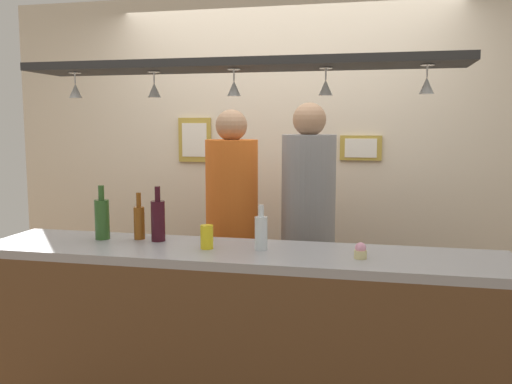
{
  "coord_description": "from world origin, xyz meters",
  "views": [
    {
      "loc": [
        0.69,
        -2.98,
        1.64
      ],
      "look_at": [
        0.0,
        0.1,
        1.25
      ],
      "focal_mm": 38.29,
      "sensor_mm": 36.0,
      "label": 1
    }
  ],
  "objects_px": {
    "bottle_beer_amber_tall": "(139,221)",
    "bottle_soda_clear": "(261,232)",
    "bottle_wine_dark_red": "(158,220)",
    "person_middle_orange_shirt": "(232,215)",
    "drink_can": "(207,237)",
    "picture_frame_lower_pair": "(361,148)",
    "person_right_grey_shirt": "(308,214)",
    "bottle_champagne_green": "(102,218)",
    "picture_frame_caricature": "(195,140)",
    "cupcake": "(360,251)"
  },
  "relations": [
    {
      "from": "bottle_soda_clear",
      "to": "bottle_champagne_green",
      "type": "distance_m",
      "value": 0.92
    },
    {
      "from": "cupcake",
      "to": "bottle_champagne_green",
      "type": "bearing_deg",
      "value": 174.23
    },
    {
      "from": "bottle_beer_amber_tall",
      "to": "bottle_soda_clear",
      "type": "distance_m",
      "value": 0.72
    },
    {
      "from": "drink_can",
      "to": "person_right_grey_shirt",
      "type": "bearing_deg",
      "value": 61.61
    },
    {
      "from": "person_middle_orange_shirt",
      "to": "bottle_beer_amber_tall",
      "type": "xyz_separation_m",
      "value": [
        -0.36,
        -0.64,
        0.06
      ]
    },
    {
      "from": "cupcake",
      "to": "picture_frame_caricature",
      "type": "height_order",
      "value": "picture_frame_caricature"
    },
    {
      "from": "drink_can",
      "to": "picture_frame_lower_pair",
      "type": "xyz_separation_m",
      "value": [
        0.72,
        1.42,
        0.4
      ]
    },
    {
      "from": "person_middle_orange_shirt",
      "to": "bottle_wine_dark_red",
      "type": "xyz_separation_m",
      "value": [
        -0.24,
        -0.66,
        0.08
      ]
    },
    {
      "from": "bottle_wine_dark_red",
      "to": "person_middle_orange_shirt",
      "type": "bearing_deg",
      "value": 70.22
    },
    {
      "from": "bottle_beer_amber_tall",
      "to": "cupcake",
      "type": "bearing_deg",
      "value": -8.67
    },
    {
      "from": "bottle_soda_clear",
      "to": "drink_can",
      "type": "bearing_deg",
      "value": -172.92
    },
    {
      "from": "person_right_grey_shirt",
      "to": "picture_frame_caricature",
      "type": "bearing_deg",
      "value": 146.61
    },
    {
      "from": "bottle_soda_clear",
      "to": "person_middle_orange_shirt",
      "type": "bearing_deg",
      "value": 115.36
    },
    {
      "from": "bottle_soda_clear",
      "to": "picture_frame_lower_pair",
      "type": "height_order",
      "value": "picture_frame_lower_pair"
    },
    {
      "from": "person_middle_orange_shirt",
      "to": "cupcake",
      "type": "relative_size",
      "value": 22.25
    },
    {
      "from": "bottle_soda_clear",
      "to": "picture_frame_caricature",
      "type": "height_order",
      "value": "picture_frame_caricature"
    },
    {
      "from": "person_middle_orange_shirt",
      "to": "bottle_soda_clear",
      "type": "distance_m",
      "value": 0.83
    },
    {
      "from": "cupcake",
      "to": "picture_frame_lower_pair",
      "type": "relative_size",
      "value": 0.26
    },
    {
      "from": "bottle_wine_dark_red",
      "to": "cupcake",
      "type": "distance_m",
      "value": 1.11
    },
    {
      "from": "bottle_wine_dark_red",
      "to": "picture_frame_lower_pair",
      "type": "distance_m",
      "value": 1.7
    },
    {
      "from": "person_right_grey_shirt",
      "to": "bottle_soda_clear",
      "type": "bearing_deg",
      "value": -101.08
    },
    {
      "from": "bottle_beer_amber_tall",
      "to": "bottle_wine_dark_red",
      "type": "bearing_deg",
      "value": -10.24
    },
    {
      "from": "person_middle_orange_shirt",
      "to": "bottle_champagne_green",
      "type": "height_order",
      "value": "person_middle_orange_shirt"
    },
    {
      "from": "bottle_champagne_green",
      "to": "picture_frame_caricature",
      "type": "distance_m",
      "value": 1.38
    },
    {
      "from": "person_right_grey_shirt",
      "to": "bottle_beer_amber_tall",
      "type": "distance_m",
      "value": 1.07
    },
    {
      "from": "person_middle_orange_shirt",
      "to": "drink_can",
      "type": "bearing_deg",
      "value": -84.29
    },
    {
      "from": "person_middle_orange_shirt",
      "to": "picture_frame_lower_pair",
      "type": "height_order",
      "value": "person_middle_orange_shirt"
    },
    {
      "from": "picture_frame_lower_pair",
      "to": "bottle_wine_dark_red",
      "type": "bearing_deg",
      "value": -128.6
    },
    {
      "from": "person_right_grey_shirt",
      "to": "bottle_beer_amber_tall",
      "type": "bearing_deg",
      "value": -143.37
    },
    {
      "from": "bottle_soda_clear",
      "to": "person_right_grey_shirt",
      "type": "bearing_deg",
      "value": 78.92
    },
    {
      "from": "drink_can",
      "to": "bottle_soda_clear",
      "type": "bearing_deg",
      "value": 7.08
    },
    {
      "from": "drink_can",
      "to": "picture_frame_caricature",
      "type": "relative_size",
      "value": 0.36
    },
    {
      "from": "drink_can",
      "to": "picture_frame_lower_pair",
      "type": "relative_size",
      "value": 0.41
    },
    {
      "from": "picture_frame_caricature",
      "to": "bottle_champagne_green",
      "type": "bearing_deg",
      "value": -93.99
    },
    {
      "from": "bottle_wine_dark_red",
      "to": "bottle_soda_clear",
      "type": "xyz_separation_m",
      "value": [
        0.59,
        -0.09,
        -0.03
      ]
    },
    {
      "from": "bottle_champagne_green",
      "to": "cupcake",
      "type": "height_order",
      "value": "bottle_champagne_green"
    },
    {
      "from": "bottle_beer_amber_tall",
      "to": "bottle_soda_clear",
      "type": "relative_size",
      "value": 1.13
    },
    {
      "from": "cupcake",
      "to": "bottle_beer_amber_tall",
      "type": "bearing_deg",
      "value": 171.33
    },
    {
      "from": "drink_can",
      "to": "picture_frame_caricature",
      "type": "height_order",
      "value": "picture_frame_caricature"
    },
    {
      "from": "drink_can",
      "to": "bottle_champagne_green",
      "type": "bearing_deg",
      "value": 170.98
    },
    {
      "from": "bottle_beer_amber_tall",
      "to": "picture_frame_lower_pair",
      "type": "relative_size",
      "value": 0.87
    },
    {
      "from": "picture_frame_caricature",
      "to": "bottle_wine_dark_red",
      "type": "bearing_deg",
      "value": -79.97
    },
    {
      "from": "person_right_grey_shirt",
      "to": "bottle_wine_dark_red",
      "type": "relative_size",
      "value": 5.92
    },
    {
      "from": "bottle_wine_dark_red",
      "to": "bottle_soda_clear",
      "type": "height_order",
      "value": "bottle_wine_dark_red"
    },
    {
      "from": "bottle_wine_dark_red",
      "to": "picture_frame_caricature",
      "type": "relative_size",
      "value": 0.88
    },
    {
      "from": "person_middle_orange_shirt",
      "to": "person_right_grey_shirt",
      "type": "xyz_separation_m",
      "value": [
        0.5,
        0.0,
        0.03
      ]
    },
    {
      "from": "person_right_grey_shirt",
      "to": "picture_frame_lower_pair",
      "type": "relative_size",
      "value": 5.92
    },
    {
      "from": "bottle_wine_dark_red",
      "to": "bottle_soda_clear",
      "type": "distance_m",
      "value": 0.6
    },
    {
      "from": "drink_can",
      "to": "person_middle_orange_shirt",
      "type": "bearing_deg",
      "value": 95.71
    },
    {
      "from": "bottle_champagne_green",
      "to": "picture_frame_lower_pair",
      "type": "height_order",
      "value": "picture_frame_lower_pair"
    }
  ]
}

